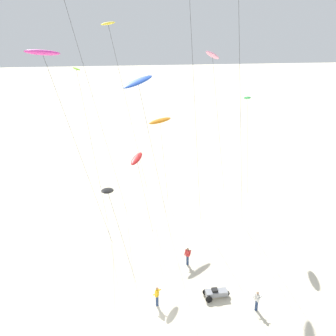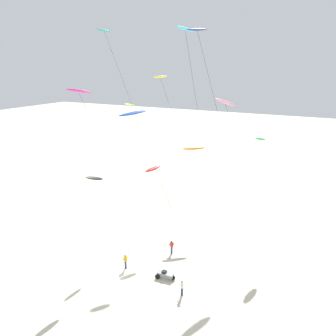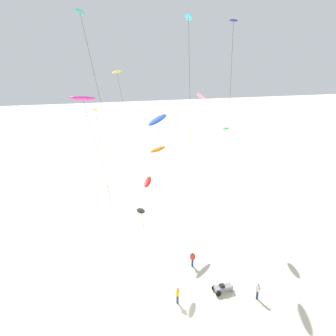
{
  "view_description": "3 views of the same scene",
  "coord_description": "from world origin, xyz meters",
  "px_view_note": "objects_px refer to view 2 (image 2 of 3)",
  "views": [
    {
      "loc": [
        -0.98,
        -23.82,
        21.46
      ],
      "look_at": [
        2.29,
        6.52,
        9.19
      ],
      "focal_mm": 44.24,
      "sensor_mm": 36.0,
      "label": 1
    },
    {
      "loc": [
        19.59,
        -24.99,
        21.18
      ],
      "look_at": [
        3.91,
        5.68,
        10.68
      ],
      "focal_mm": 36.24,
      "sensor_mm": 36.0,
      "label": 2
    },
    {
      "loc": [
        -6.22,
        -22.69,
        21.93
      ],
      "look_at": [
        2.37,
        10.54,
        9.92
      ],
      "focal_mm": 36.15,
      "sensor_mm": 36.0,
      "label": 3
    }
  ],
  "objects_px": {
    "kite_cyan": "(186,33)",
    "beach_buggy": "(165,274)",
    "kite_teal": "(108,41)",
    "kite_navy": "(199,38)",
    "kite_orange": "(194,149)",
    "kite_lime": "(131,108)",
    "kite_yellow": "(161,80)",
    "kite_flyer_middle": "(182,287)",
    "kite_green": "(261,140)",
    "kite_flyer_nearest": "(125,261)",
    "kite_red": "(153,169)",
    "kite_magenta": "(79,93)",
    "kite_black": "(95,179)",
    "kite_blue": "(133,115)",
    "kite_pink": "(225,103)",
    "kite_flyer_furthest": "(172,247)"
  },
  "relations": [
    {
      "from": "kite_navy",
      "to": "kite_black",
      "type": "bearing_deg",
      "value": -151.85
    },
    {
      "from": "kite_green",
      "to": "kite_flyer_furthest",
      "type": "height_order",
      "value": "kite_green"
    },
    {
      "from": "kite_teal",
      "to": "kite_black",
      "type": "relative_size",
      "value": 2.4
    },
    {
      "from": "kite_blue",
      "to": "beach_buggy",
      "type": "bearing_deg",
      "value": -31.4
    },
    {
      "from": "kite_cyan",
      "to": "beach_buggy",
      "type": "relative_size",
      "value": 12.05
    },
    {
      "from": "kite_teal",
      "to": "kite_green",
      "type": "bearing_deg",
      "value": 23.1
    },
    {
      "from": "kite_magenta",
      "to": "kite_cyan",
      "type": "relative_size",
      "value": 0.75
    },
    {
      "from": "kite_navy",
      "to": "kite_cyan",
      "type": "xyz_separation_m",
      "value": [
        -2.91,
        3.39,
        0.76
      ]
    },
    {
      "from": "kite_orange",
      "to": "kite_black",
      "type": "bearing_deg",
      "value": -107.78
    },
    {
      "from": "kite_orange",
      "to": "kite_yellow",
      "type": "distance_m",
      "value": 10.0
    },
    {
      "from": "kite_lime",
      "to": "kite_cyan",
      "type": "distance_m",
      "value": 12.56
    },
    {
      "from": "kite_red",
      "to": "kite_blue",
      "type": "relative_size",
      "value": 0.56
    },
    {
      "from": "kite_magenta",
      "to": "beach_buggy",
      "type": "bearing_deg",
      "value": -10.18
    },
    {
      "from": "kite_orange",
      "to": "kite_yellow",
      "type": "relative_size",
      "value": 0.54
    },
    {
      "from": "kite_red",
      "to": "kite_flyer_middle",
      "type": "relative_size",
      "value": 5.59
    },
    {
      "from": "kite_flyer_nearest",
      "to": "beach_buggy",
      "type": "bearing_deg",
      "value": 5.1
    },
    {
      "from": "kite_yellow",
      "to": "kite_lime",
      "type": "bearing_deg",
      "value": -130.06
    },
    {
      "from": "kite_red",
      "to": "kite_cyan",
      "type": "height_order",
      "value": "kite_cyan"
    },
    {
      "from": "kite_teal",
      "to": "kite_navy",
      "type": "xyz_separation_m",
      "value": [
        12.4,
        -2.73,
        -0.24
      ]
    },
    {
      "from": "kite_teal",
      "to": "kite_orange",
      "type": "bearing_deg",
      "value": 42.33
    },
    {
      "from": "kite_teal",
      "to": "kite_lime",
      "type": "xyz_separation_m",
      "value": [
        0.65,
        3.28,
        -8.01
      ]
    },
    {
      "from": "kite_green",
      "to": "beach_buggy",
      "type": "bearing_deg",
      "value": -112.17
    },
    {
      "from": "kite_cyan",
      "to": "kite_flyer_nearest",
      "type": "distance_m",
      "value": 24.97
    },
    {
      "from": "kite_black",
      "to": "beach_buggy",
      "type": "bearing_deg",
      "value": 5.28
    },
    {
      "from": "kite_orange",
      "to": "kite_lime",
      "type": "bearing_deg",
      "value": -151.51
    },
    {
      "from": "kite_lime",
      "to": "kite_flyer_middle",
      "type": "relative_size",
      "value": 9.96
    },
    {
      "from": "kite_navy",
      "to": "kite_green",
      "type": "xyz_separation_m",
      "value": [
        4.31,
        9.85,
        -11.08
      ]
    },
    {
      "from": "beach_buggy",
      "to": "kite_teal",
      "type": "bearing_deg",
      "value": 147.66
    },
    {
      "from": "beach_buggy",
      "to": "kite_pink",
      "type": "bearing_deg",
      "value": 82.3
    },
    {
      "from": "kite_red",
      "to": "kite_flyer_middle",
      "type": "distance_m",
      "value": 14.88
    },
    {
      "from": "kite_cyan",
      "to": "kite_flyer_nearest",
      "type": "xyz_separation_m",
      "value": [
        -3.14,
        -8.02,
        -23.44
      ]
    },
    {
      "from": "kite_lime",
      "to": "kite_flyer_furthest",
      "type": "height_order",
      "value": "kite_lime"
    },
    {
      "from": "kite_cyan",
      "to": "kite_teal",
      "type": "bearing_deg",
      "value": -176.01
    },
    {
      "from": "kite_green",
      "to": "kite_flyer_furthest",
      "type": "bearing_deg",
      "value": -127.4
    },
    {
      "from": "kite_navy",
      "to": "kite_blue",
      "type": "bearing_deg",
      "value": -172.69
    },
    {
      "from": "kite_green",
      "to": "kite_orange",
      "type": "height_order",
      "value": "kite_green"
    },
    {
      "from": "kite_blue",
      "to": "kite_cyan",
      "type": "xyz_separation_m",
      "value": [
        3.98,
        4.27,
        8.15
      ]
    },
    {
      "from": "kite_red",
      "to": "kite_cyan",
      "type": "relative_size",
      "value": 0.37
    },
    {
      "from": "kite_navy",
      "to": "kite_yellow",
      "type": "xyz_separation_m",
      "value": [
        -9.0,
        9.29,
        -4.28
      ]
    },
    {
      "from": "kite_red",
      "to": "kite_lime",
      "type": "relative_size",
      "value": 0.56
    },
    {
      "from": "kite_red",
      "to": "kite_cyan",
      "type": "xyz_separation_m",
      "value": [
        4.14,
        -0.0,
        15.4
      ]
    },
    {
      "from": "kite_black",
      "to": "kite_flyer_middle",
      "type": "relative_size",
      "value": 6.28
    },
    {
      "from": "beach_buggy",
      "to": "kite_magenta",
      "type": "bearing_deg",
      "value": 169.82
    },
    {
      "from": "kite_yellow",
      "to": "kite_flyer_middle",
      "type": "bearing_deg",
      "value": -55.99
    },
    {
      "from": "kite_red",
      "to": "kite_lime",
      "type": "height_order",
      "value": "kite_lime"
    },
    {
      "from": "kite_magenta",
      "to": "kite_flyer_nearest",
      "type": "xyz_separation_m",
      "value": [
        6.86,
        -2.48,
        -17.43
      ]
    },
    {
      "from": "kite_teal",
      "to": "beach_buggy",
      "type": "bearing_deg",
      "value": -32.34
    },
    {
      "from": "kite_navy",
      "to": "kite_blue",
      "type": "relative_size",
      "value": 1.47
    },
    {
      "from": "kite_red",
      "to": "kite_orange",
      "type": "bearing_deg",
      "value": 68.42
    },
    {
      "from": "kite_pink",
      "to": "kite_flyer_furthest",
      "type": "bearing_deg",
      "value": -112.43
    }
  ]
}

